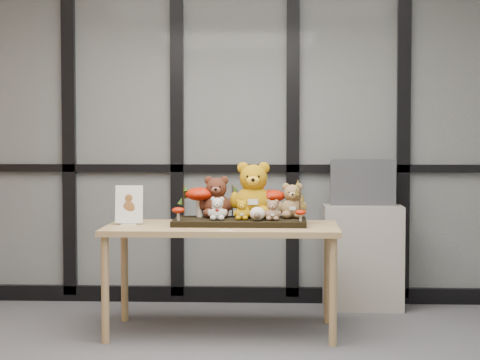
{
  "coord_description": "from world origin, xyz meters",
  "views": [
    {
      "loc": [
        0.34,
        -4.26,
        1.31
      ],
      "look_at": [
        0.09,
        1.37,
        1.02
      ],
      "focal_mm": 65.0,
      "sensor_mm": 36.0,
      "label": 1
    }
  ],
  "objects_px": {
    "bear_pooh_yellow": "(253,187)",
    "mushroom_back_right": "(272,202)",
    "bear_brown_medium": "(216,195)",
    "mushroom_front_right": "(301,215)",
    "bear_beige_small": "(272,209)",
    "mushroom_back_left": "(200,201)",
    "diorama_tray": "(240,222)",
    "bear_tan_back": "(292,199)",
    "sign_holder": "(129,207)",
    "bear_small_yellow": "(242,209)",
    "mushroom_front_left": "(178,213)",
    "cabinet": "(363,257)",
    "monitor": "(363,182)",
    "bear_white_bow": "(217,207)",
    "plush_cream_hedgehog": "(257,213)",
    "display_table": "(222,235)"
  },
  "relations": [
    {
      "from": "mushroom_back_left",
      "to": "mushroom_front_right",
      "type": "relative_size",
      "value": 2.72
    },
    {
      "from": "bear_pooh_yellow",
      "to": "mushroom_back_right",
      "type": "bearing_deg",
      "value": 10.49
    },
    {
      "from": "bear_brown_medium",
      "to": "mushroom_front_right",
      "type": "xyz_separation_m",
      "value": [
        0.56,
        -0.26,
        -0.11
      ]
    },
    {
      "from": "bear_white_bow",
      "to": "mushroom_back_left",
      "type": "bearing_deg",
      "value": 123.21
    },
    {
      "from": "mushroom_front_left",
      "to": "sign_holder",
      "type": "xyz_separation_m",
      "value": [
        -0.34,
        0.09,
        0.03
      ]
    },
    {
      "from": "bear_tan_back",
      "to": "monitor",
      "type": "relative_size",
      "value": 0.53
    },
    {
      "from": "bear_white_bow",
      "to": "plush_cream_hedgehog",
      "type": "relative_size",
      "value": 1.69
    },
    {
      "from": "bear_tan_back",
      "to": "sign_holder",
      "type": "height_order",
      "value": "bear_tan_back"
    },
    {
      "from": "sign_holder",
      "to": "mushroom_back_left",
      "type": "bearing_deg",
      "value": 15.36
    },
    {
      "from": "cabinet",
      "to": "monitor",
      "type": "height_order",
      "value": "monitor"
    },
    {
      "from": "mushroom_back_right",
      "to": "mushroom_front_left",
      "type": "relative_size",
      "value": 2.18
    },
    {
      "from": "diorama_tray",
      "to": "bear_small_yellow",
      "type": "xyz_separation_m",
      "value": [
        0.02,
        -0.07,
        0.09
      ]
    },
    {
      "from": "cabinet",
      "to": "sign_holder",
      "type": "bearing_deg",
      "value": -153.04
    },
    {
      "from": "sign_holder",
      "to": "monitor",
      "type": "height_order",
      "value": "monitor"
    },
    {
      "from": "bear_beige_small",
      "to": "cabinet",
      "type": "xyz_separation_m",
      "value": [
        0.67,
        0.89,
        -0.44
      ]
    },
    {
      "from": "bear_beige_small",
      "to": "mushroom_back_right",
      "type": "distance_m",
      "value": 0.22
    },
    {
      "from": "bear_beige_small",
      "to": "display_table",
      "type": "bearing_deg",
      "value": 173.46
    },
    {
      "from": "bear_pooh_yellow",
      "to": "bear_small_yellow",
      "type": "height_order",
      "value": "bear_pooh_yellow"
    },
    {
      "from": "mushroom_back_left",
      "to": "cabinet",
      "type": "distance_m",
      "value": 1.43
    },
    {
      "from": "bear_pooh_yellow",
      "to": "cabinet",
      "type": "relative_size",
      "value": 0.53
    },
    {
      "from": "diorama_tray",
      "to": "bear_brown_medium",
      "type": "distance_m",
      "value": 0.26
    },
    {
      "from": "bear_brown_medium",
      "to": "bear_tan_back",
      "type": "xyz_separation_m",
      "value": [
        0.51,
        -0.04,
        -0.02
      ]
    },
    {
      "from": "bear_small_yellow",
      "to": "bear_beige_small",
      "type": "relative_size",
      "value": 0.97
    },
    {
      "from": "mushroom_back_left",
      "to": "cabinet",
      "type": "height_order",
      "value": "mushroom_back_left"
    },
    {
      "from": "bear_white_bow",
      "to": "monitor",
      "type": "xyz_separation_m",
      "value": [
        1.03,
        0.9,
        0.12
      ]
    },
    {
      "from": "mushroom_back_left",
      "to": "diorama_tray",
      "type": "bearing_deg",
      "value": -23.17
    },
    {
      "from": "bear_pooh_yellow",
      "to": "plush_cream_hedgehog",
      "type": "xyz_separation_m",
      "value": [
        0.03,
        -0.22,
        -0.16
      ]
    },
    {
      "from": "mushroom_front_left",
      "to": "bear_tan_back",
      "type": "bearing_deg",
      "value": 14.41
    },
    {
      "from": "bear_pooh_yellow",
      "to": "mushroom_back_right",
      "type": "height_order",
      "value": "bear_pooh_yellow"
    },
    {
      "from": "display_table",
      "to": "bear_beige_small",
      "type": "xyz_separation_m",
      "value": [
        0.33,
        -0.04,
        0.18
      ]
    },
    {
      "from": "diorama_tray",
      "to": "monitor",
      "type": "distance_m",
      "value": 1.22
    },
    {
      "from": "monitor",
      "to": "mushroom_back_left",
      "type": "bearing_deg",
      "value": -149.38
    },
    {
      "from": "diorama_tray",
      "to": "bear_tan_back",
      "type": "bearing_deg",
      "value": 11.59
    },
    {
      "from": "mushroom_front_right",
      "to": "monitor",
      "type": "bearing_deg",
      "value": 62.8
    },
    {
      "from": "bear_beige_small",
      "to": "mushroom_back_left",
      "type": "height_order",
      "value": "mushroom_back_left"
    },
    {
      "from": "bear_pooh_yellow",
      "to": "sign_holder",
      "type": "relative_size",
      "value": 1.58
    },
    {
      "from": "mushroom_front_left",
      "to": "sign_holder",
      "type": "bearing_deg",
      "value": 165.67
    },
    {
      "from": "bear_white_bow",
      "to": "mushroom_back_left",
      "type": "height_order",
      "value": "mushroom_back_left"
    },
    {
      "from": "bear_tan_back",
      "to": "mushroom_back_left",
      "type": "xyz_separation_m",
      "value": [
        -0.63,
        0.05,
        -0.02
      ]
    },
    {
      "from": "plush_cream_hedgehog",
      "to": "bear_brown_medium",
      "type": "bearing_deg",
      "value": 141.24
    },
    {
      "from": "sign_holder",
      "to": "plush_cream_hedgehog",
      "type": "bearing_deg",
      "value": -8.76
    },
    {
      "from": "display_table",
      "to": "sign_holder",
      "type": "xyz_separation_m",
      "value": [
        -0.62,
        0.02,
        0.18
      ]
    },
    {
      "from": "bear_pooh_yellow",
      "to": "monitor",
      "type": "xyz_separation_m",
      "value": [
        0.8,
        0.71,
        -0.01
      ]
    },
    {
      "from": "cabinet",
      "to": "mushroom_front_right",
      "type": "bearing_deg",
      "value": -117.66
    },
    {
      "from": "mushroom_front_right",
      "to": "mushroom_front_left",
      "type": "bearing_deg",
      "value": 178.22
    },
    {
      "from": "bear_brown_medium",
      "to": "bear_tan_back",
      "type": "height_order",
      "value": "bear_brown_medium"
    },
    {
      "from": "mushroom_front_left",
      "to": "mushroom_front_right",
      "type": "bearing_deg",
      "value": -1.78
    },
    {
      "from": "mushroom_back_right",
      "to": "mushroom_front_left",
      "type": "xyz_separation_m",
      "value": [
        -0.61,
        -0.24,
        -0.06
      ]
    },
    {
      "from": "plush_cream_hedgehog",
      "to": "mushroom_front_right",
      "type": "height_order",
      "value": "plush_cream_hedgehog"
    },
    {
      "from": "sign_holder",
      "to": "cabinet",
      "type": "relative_size",
      "value": 0.33
    }
  ]
}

